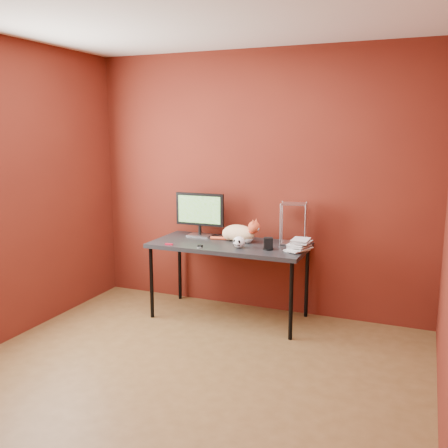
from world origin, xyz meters
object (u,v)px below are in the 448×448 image
at_px(skull_mug, 239,242).
at_px(book_stack, 294,182).
at_px(desk, 229,248).
at_px(monitor, 200,212).
at_px(cat, 239,233).
at_px(speaker, 268,244).

xyz_separation_m(skull_mug, book_stack, (0.48, 0.12, 0.56)).
bearing_deg(book_stack, desk, 177.53).
bearing_deg(skull_mug, desk, 140.83).
bearing_deg(monitor, desk, -25.15).
height_order(cat, book_stack, book_stack).
bearing_deg(cat, speaker, -15.53).
distance_m(speaker, book_stack, 0.61).
distance_m(monitor, book_stack, 1.11).
relative_size(speaker, book_stack, 0.09).
bearing_deg(desk, speaker, -14.34).
bearing_deg(cat, book_stack, 1.79).
relative_size(desk, cat, 2.86).
relative_size(desk, skull_mug, 13.32).
bearing_deg(cat, desk, -106.57).
bearing_deg(book_stack, cat, 167.16).
relative_size(monitor, speaker, 4.61).
xyz_separation_m(desk, monitor, (-0.40, 0.18, 0.30)).
xyz_separation_m(monitor, speaker, (0.82, -0.28, -0.20)).
xyz_separation_m(speaker, book_stack, (0.21, 0.08, 0.56)).
distance_m(monitor, skull_mug, 0.67).
bearing_deg(desk, skull_mug, -44.06).
bearing_deg(speaker, desk, 144.43).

